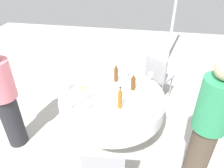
% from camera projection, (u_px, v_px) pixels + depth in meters
% --- Properties ---
extents(ground_plane, '(10.00, 10.00, 0.00)m').
position_uv_depth(ground_plane, '(112.00, 132.00, 3.24)').
color(ground_plane, '#B7B2A8').
extents(dining_table, '(1.45, 1.45, 0.74)m').
position_uv_depth(dining_table, '(112.00, 102.00, 2.92)').
color(dining_table, white).
rests_on(dining_table, ground_plane).
extents(bottle_brown_far, '(0.06, 0.06, 0.28)m').
position_uv_depth(bottle_brown_far, '(116.00, 73.00, 3.04)').
color(bottle_brown_far, '#593314').
rests_on(bottle_brown_far, dining_table).
extents(bottle_amber_west, '(0.06, 0.06, 0.31)m').
position_uv_depth(bottle_amber_west, '(120.00, 98.00, 2.52)').
color(bottle_amber_west, '#8C5619').
rests_on(bottle_amber_west, dining_table).
extents(bottle_brown_rear, '(0.07, 0.07, 0.25)m').
position_uv_depth(bottle_brown_rear, '(133.00, 82.00, 2.87)').
color(bottle_brown_rear, '#593314').
rests_on(bottle_brown_rear, dining_table).
extents(bottle_clear_inner, '(0.07, 0.07, 0.30)m').
position_uv_depth(bottle_clear_inner, '(65.00, 82.00, 2.82)').
color(bottle_clear_inner, silver).
rests_on(bottle_clear_inner, dining_table).
extents(wine_glass_inner, '(0.07, 0.07, 0.14)m').
position_uv_depth(wine_glass_inner, '(70.00, 104.00, 2.50)').
color(wine_glass_inner, white).
rests_on(wine_glass_inner, dining_table).
extents(wine_glass_north, '(0.07, 0.07, 0.14)m').
position_uv_depth(wine_glass_north, '(86.00, 93.00, 2.69)').
color(wine_glass_north, white).
rests_on(wine_glass_north, dining_table).
extents(wine_glass_front, '(0.06, 0.06, 0.15)m').
position_uv_depth(wine_glass_front, '(87.00, 103.00, 2.49)').
color(wine_glass_front, white).
rests_on(wine_glass_front, dining_table).
extents(wine_glass_right, '(0.07, 0.07, 0.15)m').
position_uv_depth(wine_glass_right, '(150.00, 75.00, 3.04)').
color(wine_glass_right, white).
rests_on(wine_glass_right, dining_table).
extents(wine_glass_south, '(0.06, 0.06, 0.15)m').
position_uv_depth(wine_glass_south, '(127.00, 71.00, 3.16)').
color(wine_glass_south, white).
rests_on(wine_glass_south, dining_table).
extents(plate_south, '(0.21, 0.21, 0.02)m').
position_uv_depth(plate_south, '(113.00, 93.00, 2.84)').
color(plate_south, white).
rests_on(plate_south, dining_table).
extents(plate_left, '(0.22, 0.22, 0.02)m').
position_uv_depth(plate_left, '(93.00, 77.00, 3.21)').
color(plate_left, white).
rests_on(plate_left, dining_table).
extents(plate_mid, '(0.22, 0.22, 0.02)m').
position_uv_depth(plate_mid, '(139.00, 99.00, 2.72)').
color(plate_mid, white).
rests_on(plate_mid, dining_table).
extents(plate_east, '(0.24, 0.24, 0.04)m').
position_uv_depth(plate_east, '(83.00, 89.00, 2.92)').
color(plate_east, white).
rests_on(plate_east, dining_table).
extents(fork_west, '(0.18, 0.05, 0.00)m').
position_uv_depth(fork_west, '(132.00, 114.00, 2.49)').
color(fork_west, silver).
rests_on(fork_west, dining_table).
extents(spoon_rear, '(0.05, 0.18, 0.00)m').
position_uv_depth(spoon_rear, '(106.00, 73.00, 3.32)').
color(spoon_rear, silver).
rests_on(spoon_rear, dining_table).
extents(spoon_inner, '(0.02, 0.18, 0.00)m').
position_uv_depth(spoon_inner, '(142.00, 85.00, 3.01)').
color(spoon_inner, silver).
rests_on(spoon_inner, dining_table).
extents(folded_napkin, '(0.17, 0.17, 0.02)m').
position_uv_depth(folded_napkin, '(110.00, 119.00, 2.40)').
color(folded_napkin, white).
rests_on(folded_napkin, dining_table).
extents(person_far, '(0.34, 0.34, 1.54)m').
position_uv_depth(person_far, '(4.00, 97.00, 2.66)').
color(person_far, '#26262B').
rests_on(person_far, ground_plane).
extents(person_west, '(0.34, 0.34, 1.64)m').
position_uv_depth(person_west, '(208.00, 126.00, 2.14)').
color(person_west, '#4C3F33').
rests_on(person_west, ground_plane).
extents(chair_front, '(0.55, 0.55, 0.87)m').
position_uv_depth(chair_front, '(158.00, 74.00, 3.72)').
color(chair_front, '#99999E').
rests_on(chair_front, ground_plane).
extents(tent_pole_main, '(0.07, 0.07, 2.61)m').
position_uv_depth(tent_pole_main, '(175.00, 7.00, 4.71)').
color(tent_pole_main, '#B2B5B7').
rests_on(tent_pole_main, ground_plane).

